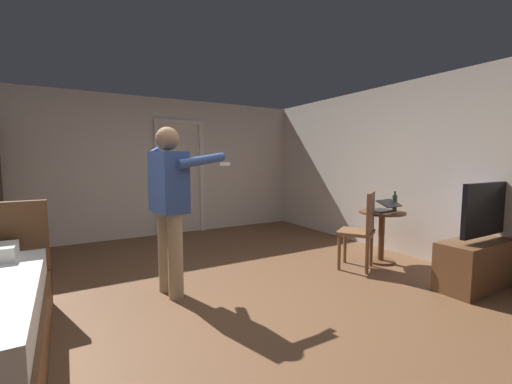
# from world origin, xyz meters

# --- Properties ---
(ground_plane) EXTENTS (7.27, 7.27, 0.00)m
(ground_plane) POSITION_xyz_m (0.00, 0.00, 0.00)
(ground_plane) COLOR brown
(wall_back) EXTENTS (6.37, 0.12, 2.51)m
(wall_back) POSITION_xyz_m (0.00, 3.37, 1.25)
(wall_back) COLOR silver
(wall_back) RESTS_ON ground_plane
(wall_right) EXTENTS (0.12, 6.85, 2.51)m
(wall_right) POSITION_xyz_m (3.13, 0.00, 1.25)
(wall_right) COLOR silver
(wall_right) RESTS_ON ground_plane
(doorway_frame) EXTENTS (0.93, 0.08, 2.13)m
(doorway_frame) POSITION_xyz_m (0.69, 3.29, 1.22)
(doorway_frame) COLOR white
(doorway_frame) RESTS_ON ground_plane
(tv_flatscreen) EXTENTS (1.28, 0.40, 1.15)m
(tv_flatscreen) POSITION_xyz_m (2.77, -1.00, 0.33)
(tv_flatscreen) COLOR brown
(tv_flatscreen) RESTS_ON ground_plane
(side_table) EXTENTS (0.60, 0.60, 0.70)m
(side_table) POSITION_xyz_m (2.48, 0.13, 0.47)
(side_table) COLOR brown
(side_table) RESTS_ON ground_plane
(laptop) EXTENTS (0.34, 0.35, 0.17)m
(laptop) POSITION_xyz_m (2.46, 0.09, 0.75)
(laptop) COLOR black
(laptop) RESTS_ON side_table
(bottle_on_table) EXTENTS (0.06, 0.06, 0.27)m
(bottle_on_table) POSITION_xyz_m (2.62, 0.05, 0.82)
(bottle_on_table) COLOR #344926
(bottle_on_table) RESTS_ON side_table
(wooden_chair) EXTENTS (0.58, 0.58, 0.99)m
(wooden_chair) POSITION_xyz_m (2.03, 0.07, 0.54)
(wooden_chair) COLOR brown
(wooden_chair) RESTS_ON ground_plane
(person_blue_shirt) EXTENTS (0.75, 0.61, 1.72)m
(person_blue_shirt) POSITION_xyz_m (-0.28, 0.50, 1.00)
(person_blue_shirt) COLOR tan
(person_blue_shirt) RESTS_ON ground_plane
(suitcase_dark) EXTENTS (0.50, 0.33, 0.34)m
(suitcase_dark) POSITION_xyz_m (-1.85, 1.93, 0.17)
(suitcase_dark) COLOR #1E2D38
(suitcase_dark) RESTS_ON ground_plane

